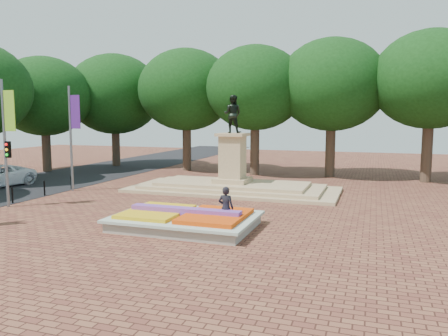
{
  "coord_description": "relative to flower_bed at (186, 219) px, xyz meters",
  "views": [
    {
      "loc": [
        8.95,
        -19.63,
        4.97
      ],
      "look_at": [
        1.23,
        2.7,
        2.2
      ],
      "focal_mm": 35.0,
      "sensor_mm": 36.0,
      "label": 1
    }
  ],
  "objects": [
    {
      "name": "ground",
      "position": [
        -1.03,
        2.0,
        -0.38
      ],
      "size": [
        90.0,
        90.0,
        0.0
      ],
      "primitive_type": "plane",
      "color": "brown",
      "rests_on": "ground"
    },
    {
      "name": "asphalt_street",
      "position": [
        -16.03,
        7.0,
        -0.37
      ],
      "size": [
        9.0,
        90.0,
        0.02
      ],
      "primitive_type": "cube",
      "color": "black",
      "rests_on": "ground"
    },
    {
      "name": "flower_bed",
      "position": [
        0.0,
        0.0,
        0.0
      ],
      "size": [
        6.3,
        4.3,
        0.91
      ],
      "color": "gray",
      "rests_on": "ground"
    },
    {
      "name": "monument",
      "position": [
        -1.03,
        10.0,
        0.5
      ],
      "size": [
        14.0,
        6.0,
        6.4
      ],
      "color": "tan",
      "rests_on": "ground"
    },
    {
      "name": "tree_row_back",
      "position": [
        1.31,
        20.0,
        6.29
      ],
      "size": [
        44.8,
        8.8,
        10.43
      ],
      "color": "#3B2B20",
      "rests_on": "ground"
    },
    {
      "name": "banner_poles",
      "position": [
        -11.1,
        0.69,
        3.5
      ],
      "size": [
        0.88,
        11.17,
        7.0
      ],
      "color": "slate",
      "rests_on": "ground"
    },
    {
      "name": "pedestrian",
      "position": [
        1.8,
        0.32,
        0.59
      ],
      "size": [
        0.7,
        0.46,
        1.93
      ],
      "primitive_type": "imported",
      "rotation": [
        0.0,
        0.0,
        3.14
      ],
      "color": "black",
      "rests_on": "ground"
    }
  ]
}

